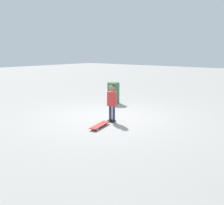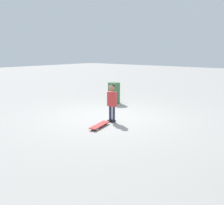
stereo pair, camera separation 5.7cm
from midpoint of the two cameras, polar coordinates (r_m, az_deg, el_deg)
name	(u,v)px [view 1 (the left image)]	position (r m, az deg, el deg)	size (l,w,h in m)	color
ground_plane	(108,117)	(7.51, -1.11, -3.31)	(50.00, 50.00, 0.00)	gray
child_person	(112,99)	(6.86, -0.24, 0.87)	(0.21, 0.39, 1.06)	#2D3351
skateboard	(100,125)	(6.49, -3.08, -5.20)	(0.80, 0.36, 0.07)	#B22D2D
trash_bin	(113,93)	(9.40, 0.15, 2.23)	(0.46, 0.46, 0.79)	#38663D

